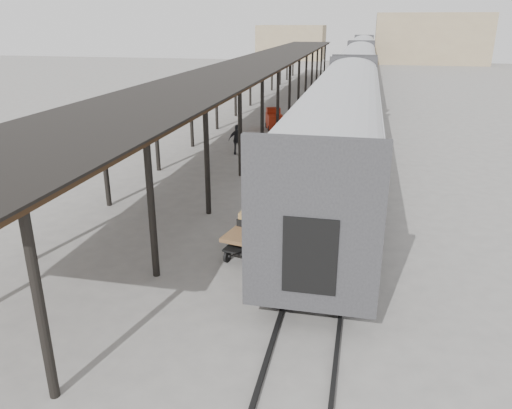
{
  "coord_description": "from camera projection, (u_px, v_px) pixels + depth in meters",
  "views": [
    {
      "loc": [
        4.13,
        -13.79,
        6.87
      ],
      "look_at": [
        1.17,
        -0.17,
        1.7
      ],
      "focal_mm": 35.0,
      "sensor_mm": 36.0,
      "label": 1
    }
  ],
  "objects": [
    {
      "name": "suitcase_stack",
      "position": [
        257.0,
        217.0,
        15.66
      ],
      "size": [
        1.39,
        1.1,
        0.58
      ],
      "rotation": [
        0.0,
        0.0,
        -0.22
      ],
      "color": "#3A3A3D",
      "rests_on": "baggage_cart"
    },
    {
      "name": "luggage_tug",
      "position": [
        274.0,
        120.0,
        33.15
      ],
      "size": [
        1.41,
        1.78,
        1.38
      ],
      "rotation": [
        0.0,
        0.0,
        0.35
      ],
      "color": "maroon",
      "rests_on": "ground"
    },
    {
      "name": "baggage_cart",
      "position": [
        256.0,
        234.0,
        15.45
      ],
      "size": [
        1.74,
        2.61,
        0.86
      ],
      "rotation": [
        0.0,
        0.0,
        -0.22
      ],
      "color": "brown",
      "rests_on": "ground"
    },
    {
      "name": "pedestrian",
      "position": [
        237.0,
        140.0,
        26.86
      ],
      "size": [
        1.02,
        0.65,
        1.61
      ],
      "primitive_type": "imported",
      "rotation": [
        0.0,
        0.0,
        3.43
      ],
      "color": "black",
      "rests_on": "ground"
    },
    {
      "name": "porter",
      "position": [
        254.0,
        212.0,
        14.49
      ],
      "size": [
        0.47,
        0.62,
        1.56
      ],
      "primitive_type": "imported",
      "rotation": [
        0.0,
        0.0,
        1.74
      ],
      "color": "navy",
      "rests_on": "baggage_cart"
    },
    {
      "name": "building_far",
      "position": [
        431.0,
        38.0,
        83.14
      ],
      "size": [
        18.0,
        10.0,
        8.0
      ],
      "primitive_type": "cube",
      "color": "tan",
      "rests_on": "ground"
    },
    {
      "name": "ground",
      "position": [
        221.0,
        250.0,
        15.84
      ],
      "size": [
        160.0,
        160.0,
        0.0
      ],
      "primitive_type": "plane",
      "color": "slate",
      "rests_on": "ground"
    },
    {
      "name": "train",
      "position": [
        357.0,
        69.0,
        45.24
      ],
      "size": [
        3.45,
        76.01,
        4.01
      ],
      "color": "silver",
      "rests_on": "ground"
    },
    {
      "name": "building_left",
      "position": [
        291.0,
        42.0,
        91.93
      ],
      "size": [
        12.0,
        8.0,
        6.0
      ],
      "primitive_type": "cube",
      "color": "tan",
      "rests_on": "ground"
    },
    {
      "name": "canopy",
      "position": [
        265.0,
        61.0,
        37.12
      ],
      "size": [
        4.9,
        64.3,
        4.15
      ],
      "color": "#422B19",
      "rests_on": "ground"
    },
    {
      "name": "rails",
      "position": [
        355.0,
        98.0,
        46.34
      ],
      "size": [
        1.54,
        150.0,
        0.12
      ],
      "color": "black",
      "rests_on": "ground"
    }
  ]
}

